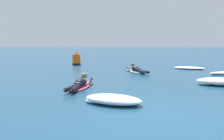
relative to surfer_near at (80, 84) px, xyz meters
name	(u,v)px	position (x,y,z in m)	size (l,w,h in m)	color
ground_plane	(147,70)	(2.69, 6.48, -0.14)	(120.00, 120.00, 0.00)	navy
surfer_near	(80,84)	(0.00, 0.00, 0.00)	(0.79, 2.58, 0.55)	#E54C66
surfer_far	(136,70)	(2.07, 5.00, 0.00)	(1.40, 2.42, 0.54)	white
whitewater_mid_left	(113,100)	(1.42, -2.36, -0.02)	(1.83, 1.36, 0.26)	white
whitewater_mid_right	(219,82)	(5.27, 1.08, 0.00)	(1.88, 1.30, 0.29)	white
whitewater_back	(189,68)	(5.33, 7.09, -0.07)	(2.09, 1.56, 0.15)	white
channel_marker_buoy	(76,59)	(-2.23, 9.24, 0.26)	(0.60, 0.60, 0.99)	#EA5B0F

